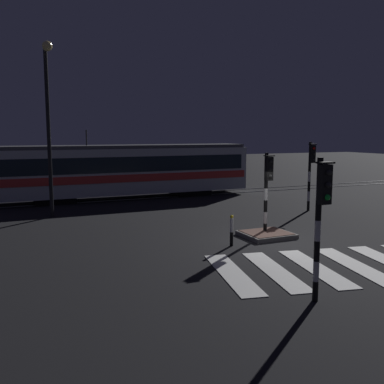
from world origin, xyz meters
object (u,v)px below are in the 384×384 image
at_px(tram, 126,170).
at_px(bollard_island_edge, 232,230).
at_px(traffic_light_corner_far_right, 311,166).
at_px(traffic_light_kerb_mid_left, 321,208).
at_px(street_lamp_trackside_left, 48,111).
at_px(traffic_light_median_centre, 267,181).

bearing_deg(tram, bollard_island_edge, -88.73).
xyz_separation_m(traffic_light_corner_far_right, bollard_island_edge, (-7.07, -4.52, -1.76)).
height_order(traffic_light_kerb_mid_left, street_lamp_trackside_left, street_lamp_trackside_left).
xyz_separation_m(street_lamp_trackside_left, bollard_island_edge, (5.16, -7.96, -4.40)).
xyz_separation_m(traffic_light_median_centre, tram, (-2.30, 11.83, -0.37)).
bearing_deg(traffic_light_corner_far_right, traffic_light_kerb_mid_left, -128.10).
height_order(traffic_light_median_centre, traffic_light_corner_far_right, traffic_light_corner_far_right).
distance_m(traffic_light_median_centre, street_lamp_trackside_left, 10.49).
xyz_separation_m(traffic_light_kerb_mid_left, street_lamp_trackside_left, (-4.47, 13.33, 2.71)).
xyz_separation_m(traffic_light_corner_far_right, tram, (-7.35, 8.16, -0.58)).
xyz_separation_m(tram, bollard_island_edge, (0.28, -12.68, -1.19)).
height_order(street_lamp_trackside_left, tram, street_lamp_trackside_left).
relative_size(tram, bollard_island_edge, 14.09).
bearing_deg(street_lamp_trackside_left, bollard_island_edge, -57.06).
xyz_separation_m(traffic_light_corner_far_right, street_lamp_trackside_left, (-12.23, 3.44, 2.63)).
bearing_deg(traffic_light_kerb_mid_left, bollard_island_edge, 82.75).
relative_size(traffic_light_median_centre, tram, 0.21).
bearing_deg(street_lamp_trackside_left, traffic_light_median_centre, -44.74).
height_order(traffic_light_median_centre, traffic_light_kerb_mid_left, traffic_light_kerb_mid_left).
bearing_deg(bollard_island_edge, traffic_light_corner_far_right, 32.60).
bearing_deg(bollard_island_edge, traffic_light_median_centre, 22.79).
bearing_deg(bollard_island_edge, street_lamp_trackside_left, 122.94).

